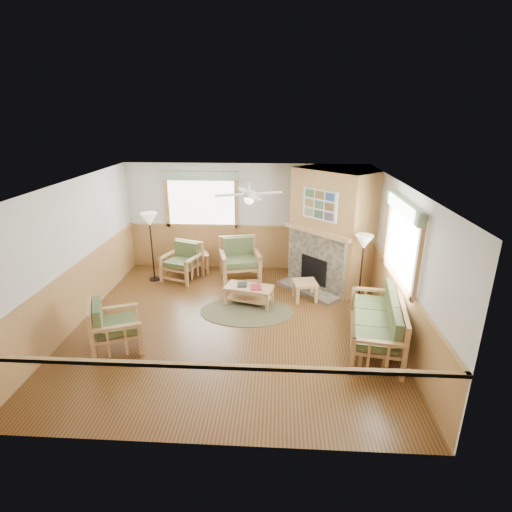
# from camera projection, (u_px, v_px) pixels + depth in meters

# --- Properties ---
(floor) EXTENTS (6.00, 6.00, 0.01)m
(floor) POSITION_uv_depth(u_px,v_px,m) (233.00, 324.00, 7.75)
(floor) COLOR #573618
(floor) RESTS_ON ground
(ceiling) EXTENTS (6.00, 6.00, 0.01)m
(ceiling) POSITION_uv_depth(u_px,v_px,m) (230.00, 184.00, 6.82)
(ceiling) COLOR white
(ceiling) RESTS_ON floor
(wall_back) EXTENTS (6.00, 0.02, 2.70)m
(wall_back) POSITION_uv_depth(u_px,v_px,m) (246.00, 217.00, 10.10)
(wall_back) COLOR silver
(wall_back) RESTS_ON floor
(wall_front) EXTENTS (6.00, 0.02, 2.70)m
(wall_front) POSITION_uv_depth(u_px,v_px,m) (201.00, 351.00, 4.47)
(wall_front) COLOR silver
(wall_front) RESTS_ON floor
(wall_left) EXTENTS (0.02, 6.00, 2.70)m
(wall_left) POSITION_uv_depth(u_px,v_px,m) (72.00, 255.00, 7.45)
(wall_left) COLOR silver
(wall_left) RESTS_ON floor
(wall_right) EXTENTS (0.02, 6.00, 2.70)m
(wall_right) POSITION_uv_depth(u_px,v_px,m) (399.00, 262.00, 7.12)
(wall_right) COLOR silver
(wall_right) RESTS_ON floor
(wainscot) EXTENTS (6.00, 6.00, 1.10)m
(wainscot) POSITION_uv_depth(u_px,v_px,m) (233.00, 298.00, 7.56)
(wainscot) COLOR #AD7F46
(wainscot) RESTS_ON floor
(fireplace) EXTENTS (3.11, 3.11, 2.70)m
(fireplace) POSITION_uv_depth(u_px,v_px,m) (332.00, 229.00, 9.10)
(fireplace) COLOR #AD7F46
(fireplace) RESTS_ON floor
(window_back) EXTENTS (1.90, 0.16, 1.50)m
(window_back) POSITION_uv_depth(u_px,v_px,m) (200.00, 170.00, 9.72)
(window_back) COLOR white
(window_back) RESTS_ON wall_back
(window_right) EXTENTS (0.16, 1.90, 1.50)m
(window_right) POSITION_uv_depth(u_px,v_px,m) (409.00, 199.00, 6.53)
(window_right) COLOR white
(window_right) RESTS_ON wall_right
(ceiling_fan) EXTENTS (1.59, 1.59, 0.36)m
(ceiling_fan) POSITION_uv_depth(u_px,v_px,m) (249.00, 184.00, 7.10)
(ceiling_fan) COLOR white
(ceiling_fan) RESTS_ON ceiling
(sofa) EXTENTS (2.11, 1.14, 0.92)m
(sofa) POSITION_uv_depth(u_px,v_px,m) (376.00, 321.00, 6.90)
(sofa) COLOR tan
(sofa) RESTS_ON floor
(armchair_back_left) EXTENTS (1.02, 1.02, 0.89)m
(armchair_back_left) POSITION_uv_depth(u_px,v_px,m) (182.00, 262.00, 9.67)
(armchair_back_left) COLOR tan
(armchair_back_left) RESTS_ON floor
(armchair_back_right) EXTENTS (1.09, 1.09, 1.01)m
(armchair_back_right) POSITION_uv_depth(u_px,v_px,m) (240.00, 260.00, 9.59)
(armchair_back_right) COLOR tan
(armchair_back_right) RESTS_ON floor
(armchair_left) EXTENTS (1.06, 1.06, 0.91)m
(armchair_left) POSITION_uv_depth(u_px,v_px,m) (116.00, 325.00, 6.77)
(armchair_left) COLOR tan
(armchair_left) RESTS_ON floor
(coffee_table) EXTENTS (1.08, 0.72, 0.40)m
(coffee_table) POSITION_uv_depth(u_px,v_px,m) (249.00, 295.00, 8.48)
(coffee_table) COLOR tan
(coffee_table) RESTS_ON floor
(end_table_chairs) EXTENTS (0.59, 0.57, 0.52)m
(end_table_chairs) POSITION_uv_depth(u_px,v_px,m) (199.00, 263.00, 10.11)
(end_table_chairs) COLOR tan
(end_table_chairs) RESTS_ON floor
(end_table_sofa) EXTENTS (0.50, 0.49, 0.50)m
(end_table_sofa) POSITION_uv_depth(u_px,v_px,m) (373.00, 349.00, 6.46)
(end_table_sofa) COLOR tan
(end_table_sofa) RESTS_ON floor
(footstool) EXTENTS (0.56, 0.56, 0.42)m
(footstool) POSITION_uv_depth(u_px,v_px,m) (305.00, 291.00, 8.67)
(footstool) COLOR tan
(footstool) RESTS_ON floor
(braided_rug) EXTENTS (2.48, 2.48, 0.01)m
(braided_rug) POSITION_uv_depth(u_px,v_px,m) (246.00, 311.00, 8.20)
(braided_rug) COLOR #4E4B30
(braided_rug) RESTS_ON floor
(floor_lamp_left) EXTENTS (0.41, 0.41, 1.68)m
(floor_lamp_left) POSITION_uv_depth(u_px,v_px,m) (152.00, 247.00, 9.48)
(floor_lamp_left) COLOR black
(floor_lamp_left) RESTS_ON floor
(floor_lamp_right) EXTENTS (0.43, 0.43, 1.58)m
(floor_lamp_right) POSITION_uv_depth(u_px,v_px,m) (361.00, 272.00, 8.17)
(floor_lamp_right) COLOR black
(floor_lamp_right) RESTS_ON floor
(book_red) EXTENTS (0.25, 0.32, 0.03)m
(book_red) POSITION_uv_depth(u_px,v_px,m) (256.00, 286.00, 8.35)
(book_red) COLOR maroon
(book_red) RESTS_ON coffee_table
(book_dark) EXTENTS (0.22, 0.28, 0.03)m
(book_dark) POSITION_uv_depth(u_px,v_px,m) (242.00, 284.00, 8.48)
(book_dark) COLOR black
(book_dark) RESTS_ON coffee_table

